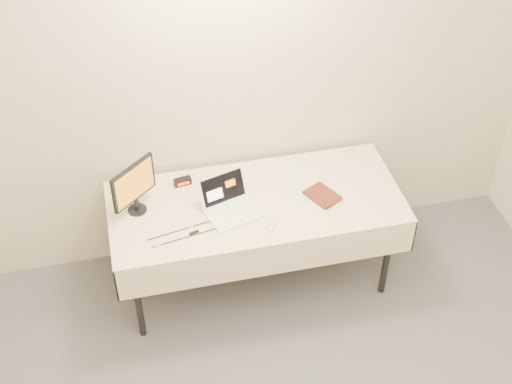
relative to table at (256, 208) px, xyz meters
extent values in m
cube|color=beige|center=(0.00, 0.45, 0.67)|extent=(4.00, 0.10, 2.70)
cylinder|color=black|center=(-0.82, -0.30, -0.33)|extent=(0.04, 0.04, 0.69)
cylinder|color=black|center=(0.82, -0.30, -0.33)|extent=(0.04, 0.04, 0.69)
cylinder|color=black|center=(-0.82, 0.29, -0.33)|extent=(0.04, 0.04, 0.69)
cylinder|color=black|center=(0.82, 0.29, -0.33)|extent=(0.04, 0.04, 0.69)
cube|color=gray|center=(0.00, 0.00, 0.03)|extent=(1.80, 0.75, 0.04)
cube|color=beige|center=(0.00, 0.00, 0.06)|extent=(1.86, 0.81, 0.01)
cube|color=beige|center=(0.00, -0.40, -0.07)|extent=(1.86, 0.01, 0.25)
cube|color=beige|center=(0.00, 0.40, -0.07)|extent=(1.86, 0.01, 0.25)
cube|color=beige|center=(-0.93, 0.00, -0.07)|extent=(0.01, 0.81, 0.25)
cube|color=beige|center=(0.93, 0.00, -0.07)|extent=(0.01, 0.81, 0.25)
cube|color=white|center=(-0.16, -0.10, 0.07)|extent=(0.37, 0.30, 0.02)
cube|color=white|center=(-0.20, 0.04, 0.18)|extent=(0.33, 0.17, 0.20)
cube|color=black|center=(-0.20, 0.04, 0.18)|extent=(0.29, 0.14, 0.17)
cylinder|color=black|center=(-0.74, 0.08, 0.07)|extent=(0.17, 0.17, 0.01)
cube|color=black|center=(-0.74, 0.08, 0.12)|extent=(0.03, 0.03, 0.09)
cube|color=black|center=(-0.74, 0.08, 0.29)|extent=(0.27, 0.24, 0.26)
cube|color=orange|center=(-0.74, 0.08, 0.29)|extent=(0.23, 0.20, 0.22)
imported|color=maroon|center=(0.35, -0.09, 0.17)|extent=(0.15, 0.09, 0.21)
cube|color=black|center=(-0.43, 0.27, 0.09)|extent=(0.12, 0.06, 0.05)
cube|color=#FF180C|center=(-0.42, 0.24, 0.09)|extent=(0.08, 0.01, 0.02)
ellipsoid|color=silver|center=(0.04, -0.26, 0.07)|extent=(0.07, 0.10, 0.02)
cube|color=#B0D5AA|center=(0.30, 0.07, 0.06)|extent=(0.18, 0.27, 0.00)
cube|color=black|center=(-0.43, -0.20, 0.07)|extent=(0.06, 0.03, 0.01)
camera|label=1|loc=(-0.75, -3.27, 3.07)|focal=50.00mm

